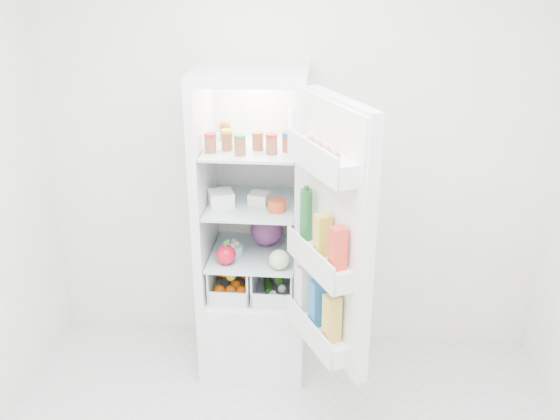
# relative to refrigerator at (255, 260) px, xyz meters

# --- Properties ---
(room_walls) EXTENTS (3.02, 3.02, 2.61)m
(room_walls) POSITION_rel_refrigerator_xyz_m (0.20, -1.25, 0.93)
(room_walls) COLOR silver
(room_walls) RESTS_ON ground
(refrigerator) EXTENTS (0.60, 0.60, 1.80)m
(refrigerator) POSITION_rel_refrigerator_xyz_m (0.00, 0.00, 0.00)
(refrigerator) COLOR silver
(refrigerator) RESTS_ON ground
(shelf_low) EXTENTS (0.49, 0.53, 0.01)m
(shelf_low) POSITION_rel_refrigerator_xyz_m (-0.00, -0.06, 0.07)
(shelf_low) COLOR silver
(shelf_low) RESTS_ON refrigerator
(shelf_mid) EXTENTS (0.49, 0.53, 0.02)m
(shelf_mid) POSITION_rel_refrigerator_xyz_m (-0.00, -0.06, 0.38)
(shelf_mid) COLOR silver
(shelf_mid) RESTS_ON refrigerator
(shelf_top) EXTENTS (0.49, 0.53, 0.02)m
(shelf_top) POSITION_rel_refrigerator_xyz_m (-0.00, -0.06, 0.71)
(shelf_top) COLOR silver
(shelf_top) RESTS_ON refrigerator
(crisper_left) EXTENTS (0.23, 0.46, 0.22)m
(crisper_left) POSITION_rel_refrigerator_xyz_m (-0.12, -0.06, -0.06)
(crisper_left) COLOR silver
(crisper_left) RESTS_ON refrigerator
(crisper_right) EXTENTS (0.23, 0.46, 0.22)m
(crisper_right) POSITION_rel_refrigerator_xyz_m (0.12, -0.06, -0.06)
(crisper_right) COLOR silver
(crisper_right) RESTS_ON refrigerator
(condiment_jars) EXTENTS (0.46, 0.32, 0.08)m
(condiment_jars) POSITION_rel_refrigerator_xyz_m (-0.02, -0.14, 0.76)
(condiment_jars) COLOR #B21919
(condiment_jars) RESTS_ON shelf_top
(squeeze_bottle) EXTENTS (0.06, 0.06, 0.19)m
(squeeze_bottle) POSITION_rel_refrigerator_xyz_m (0.21, 0.08, 0.81)
(squeeze_bottle) COLOR white
(squeeze_bottle) RESTS_ON shelf_top
(tub_white) EXTENTS (0.17, 0.17, 0.08)m
(tub_white) POSITION_rel_refrigerator_xyz_m (-0.17, -0.12, 0.43)
(tub_white) COLOR white
(tub_white) RESTS_ON shelf_mid
(tub_cream) EXTENTS (0.12, 0.12, 0.06)m
(tub_cream) POSITION_rel_refrigerator_xyz_m (0.04, -0.07, 0.42)
(tub_cream) COLOR silver
(tub_cream) RESTS_ON shelf_mid
(tin_red) EXTENTS (0.10, 0.10, 0.07)m
(tin_red) POSITION_rel_refrigerator_xyz_m (0.14, -0.17, 0.43)
(tin_red) COLOR #CB441E
(tin_red) RESTS_ON shelf_mid
(red_cabbage) EXTENTS (0.19, 0.19, 0.19)m
(red_cabbage) POSITION_rel_refrigerator_xyz_m (0.06, 0.04, 0.18)
(red_cabbage) COLOR #5E205C
(red_cabbage) RESTS_ON shelf_low
(bell_pepper) EXTENTS (0.11, 0.11, 0.11)m
(bell_pepper) POSITION_rel_refrigerator_xyz_m (-0.14, -0.22, 0.14)
(bell_pepper) COLOR red
(bell_pepper) RESTS_ON shelf_low
(mushroom_bowl) EXTENTS (0.15, 0.15, 0.06)m
(mushroom_bowl) POSITION_rel_refrigerator_xyz_m (-0.12, -0.11, 0.11)
(mushroom_bowl) COLOR #8BBCCF
(mushroom_bowl) RESTS_ON shelf_low
(salad_bag) EXTENTS (0.11, 0.11, 0.11)m
(salad_bag) POSITION_rel_refrigerator_xyz_m (0.16, -0.25, 0.14)
(salad_bag) COLOR beige
(salad_bag) RESTS_ON shelf_low
(citrus_pile) EXTENTS (0.20, 0.31, 0.16)m
(citrus_pile) POSITION_rel_refrigerator_xyz_m (-0.12, -0.09, -0.08)
(citrus_pile) COLOR orange
(citrus_pile) RESTS_ON refrigerator
(veg_pile) EXTENTS (0.16, 0.30, 0.10)m
(veg_pile) POSITION_rel_refrigerator_xyz_m (0.13, -0.06, -0.10)
(veg_pile) COLOR #214617
(veg_pile) RESTS_ON refrigerator
(fridge_door) EXTENTS (0.41, 0.57, 1.30)m
(fridge_door) POSITION_rel_refrigerator_xyz_m (0.44, -0.60, 0.43)
(fridge_door) COLOR silver
(fridge_door) RESTS_ON refrigerator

